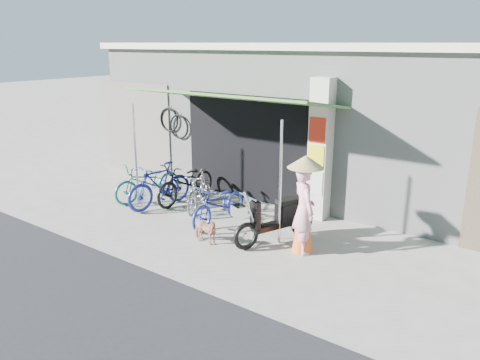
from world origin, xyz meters
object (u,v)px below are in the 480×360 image
Objects in this scene: street_dog at (205,231)px; nun at (304,206)px; bike_silver at (199,191)px; moped at (277,218)px; bike_blue at (160,185)px; bike_navy at (220,204)px; bike_teal at (148,182)px; bike_black at (186,182)px.

nun is (1.67, 0.77, 0.63)m from street_dog.
bike_silver is 0.85× the size of moped.
moped is at bearing -48.43° from street_dog.
bike_blue is 0.95m from bike_silver.
nun is at bearing 11.23° from moped.
street_dog is (2.18, -0.98, -0.26)m from bike_blue.
street_dog is at bearing -15.15° from bike_blue.
bike_silver reaches higher than bike_navy.
bike_blue is at bearing 178.66° from bike_navy.
bike_teal is 0.98× the size of nun.
bike_teal is 0.59m from bike_blue.
bike_navy is 1.04m from street_dog.
street_dog is at bearing -39.42° from bike_black.
bike_blue is at bearing -160.00° from moped.
bike_blue reaches higher than bike_black.
street_dog is (1.32, -1.36, -0.19)m from bike_silver.
bike_teal is 1.02× the size of bike_blue.
bike_blue reaches higher than bike_teal.
bike_blue is at bearing -111.86° from bike_black.
nun reaches higher than bike_navy.
bike_black is at bearing 51.65° from street_dog.
bike_navy is (1.78, -0.04, -0.08)m from bike_blue.
street_dog is 0.35× the size of moped.
street_dog is at bearing -67.45° from bike_navy.
bike_teal is at bearing 34.94° from nun.
bike_teal is at bearing -150.36° from bike_black.
moped is at bearing 7.34° from bike_blue.
bike_silver is at bearing 33.10° from bike_blue.
bike_navy is at bearing -160.72° from moped.
bike_silver is at bearing 21.69° from bike_teal.
bike_teal is 0.93m from bike_black.
bike_silver is (1.42, 0.22, -0.01)m from bike_teal.
bike_black is 0.65m from bike_silver.
nun reaches higher than bike_blue.
bike_black is at bearing 76.86° from bike_blue.
bike_blue is 1.03× the size of bike_navy.
bike_black is at bearing 42.25° from bike_teal.
bike_navy is 0.95× the size of moped.
moped is (1.44, -0.06, 0.03)m from bike_navy.
bike_black is (0.81, 0.46, 0.03)m from bike_teal.
bike_blue is 1.79m from bike_navy.
bike_silver is 2.45× the size of street_dog.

